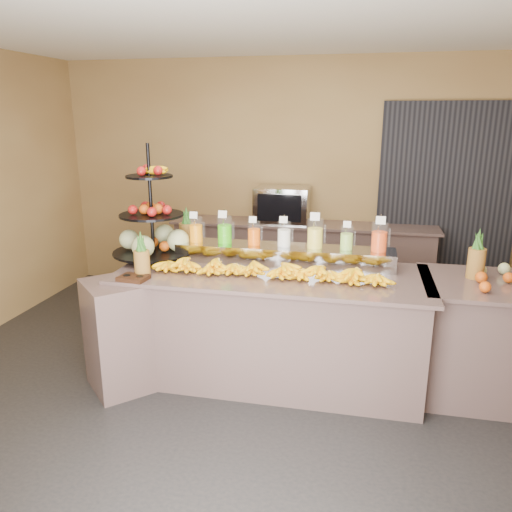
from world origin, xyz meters
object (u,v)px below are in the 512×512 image
(pitcher_tray, at_px, (284,255))
(right_fruit_pile, at_px, (500,276))
(oven_warmer, at_px, (282,205))
(condiment_caddy, at_px, (133,278))
(fruit_stand, at_px, (158,231))
(banana_heap, at_px, (267,267))

(pitcher_tray, bearing_deg, right_fruit_pile, -7.99)
(right_fruit_pile, xyz_separation_m, oven_warmer, (-1.94, 1.90, 0.13))
(right_fruit_pile, distance_m, oven_warmer, 2.72)
(condiment_caddy, xyz_separation_m, right_fruit_pile, (2.71, 0.46, 0.06))
(pitcher_tray, distance_m, right_fruit_pile, 1.67)
(fruit_stand, bearing_deg, right_fruit_pile, -18.46)
(banana_heap, distance_m, right_fruit_pile, 1.73)
(banana_heap, height_order, condiment_caddy, banana_heap)
(pitcher_tray, height_order, condiment_caddy, pitcher_tray)
(pitcher_tray, bearing_deg, fruit_stand, -175.64)
(oven_warmer, bearing_deg, right_fruit_pile, -44.40)
(fruit_stand, bearing_deg, condiment_caddy, -101.32)
(condiment_caddy, height_order, right_fruit_pile, right_fruit_pile)
(condiment_caddy, bearing_deg, pitcher_tray, 33.27)
(pitcher_tray, relative_size, fruit_stand, 1.86)
(fruit_stand, bearing_deg, pitcher_tray, -11.01)
(right_fruit_pile, bearing_deg, banana_heap, -175.50)
(condiment_caddy, relative_size, oven_warmer, 0.35)
(right_fruit_pile, height_order, oven_warmer, oven_warmer)
(fruit_stand, height_order, oven_warmer, fruit_stand)
(pitcher_tray, xyz_separation_m, fruit_stand, (-1.10, -0.08, 0.17))
(right_fruit_pile, bearing_deg, fruit_stand, 176.92)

